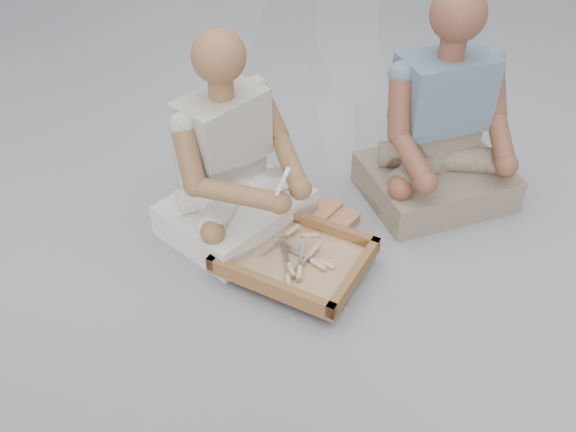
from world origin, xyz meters
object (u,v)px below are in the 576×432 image
at_px(tool_tray, 295,257).
at_px(companion, 441,135).
at_px(craftsman, 233,168).
at_px(carved_panel, 273,214).

height_order(tool_tray, companion, companion).
bearing_deg(craftsman, carved_panel, 147.60).
bearing_deg(tool_tray, carved_panel, 127.14).
distance_m(carved_panel, companion, 0.79).
bearing_deg(craftsman, companion, 146.34).
distance_m(craftsman, companion, 0.90).
relative_size(carved_panel, companion, 0.67).
xyz_separation_m(tool_tray, companion, (0.40, 0.69, 0.25)).
height_order(craftsman, companion, companion).
height_order(carved_panel, companion, companion).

